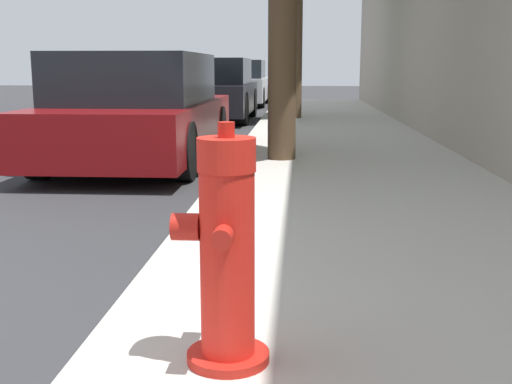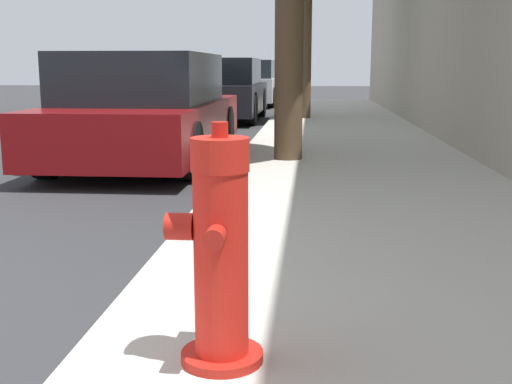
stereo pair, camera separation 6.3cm
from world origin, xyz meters
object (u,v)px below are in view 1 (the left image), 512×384
at_px(parked_car_mid, 213,91).
at_px(parked_car_far, 237,84).
at_px(fire_hydrant, 226,255).
at_px(parked_car_near, 140,111).

height_order(parked_car_mid, parked_car_far, parked_car_far).
xyz_separation_m(fire_hydrant, parked_car_mid, (-1.70, 12.19, 0.15)).
xyz_separation_m(parked_car_near, parked_car_mid, (0.04, 6.49, 0.02)).
xyz_separation_m(parked_car_mid, parked_car_far, (-0.06, 5.80, 0.00)).
distance_m(fire_hydrant, parked_car_far, 18.07).
xyz_separation_m(fire_hydrant, parked_car_near, (-1.74, 5.69, 0.13)).
relative_size(fire_hydrant, parked_car_mid, 0.22).
relative_size(parked_car_mid, parked_car_far, 1.03).
bearing_deg(fire_hydrant, parked_car_mid, 97.95).
bearing_deg(parked_car_far, fire_hydrant, -84.42).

